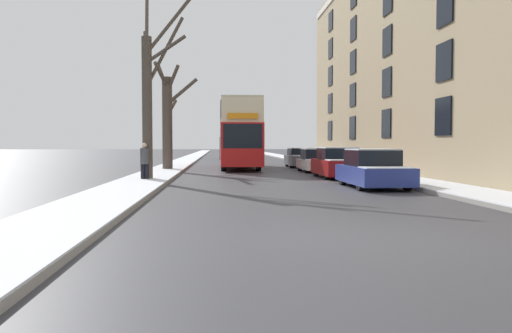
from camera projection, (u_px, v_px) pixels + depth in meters
name	position (u px, v px, depth m)	size (l,w,h in m)	color
ground_plane	(358.00, 238.00, 8.63)	(320.00, 320.00, 0.00)	#38383D
sidewalk_left	(193.00, 157.00, 61.01)	(2.19, 130.00, 0.16)	gray
sidewalk_right	(283.00, 157.00, 61.84)	(2.19, 130.00, 0.16)	gray
terrace_facade_right	(469.00, 48.00, 26.99)	(9.10, 38.72, 13.72)	tan
bare_tree_left_0	(150.00, 94.00, 21.43)	(2.56, 2.32, 8.35)	#4C4238
bare_tree_left_1	(168.00, 118.00, 29.94)	(2.63, 3.33, 6.57)	#4C4238
double_decker_bus	(239.00, 131.00, 33.49)	(2.49, 11.00, 4.40)	red
parked_car_0	(373.00, 170.00, 18.69)	(1.89, 4.17, 1.45)	navy
parked_car_1	(338.00, 164.00, 24.18)	(1.88, 4.24, 1.49)	maroon
parked_car_2	(317.00, 161.00, 29.42)	(1.84, 3.93, 1.41)	silver
parked_car_3	(300.00, 158.00, 35.39)	(1.76, 4.15, 1.40)	#474C56
oncoming_van	(228.00, 147.00, 55.36)	(1.98, 5.51, 2.42)	#333842
pedestrian_left_sidewalk	(145.00, 161.00, 21.15)	(0.37, 0.37, 1.68)	black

